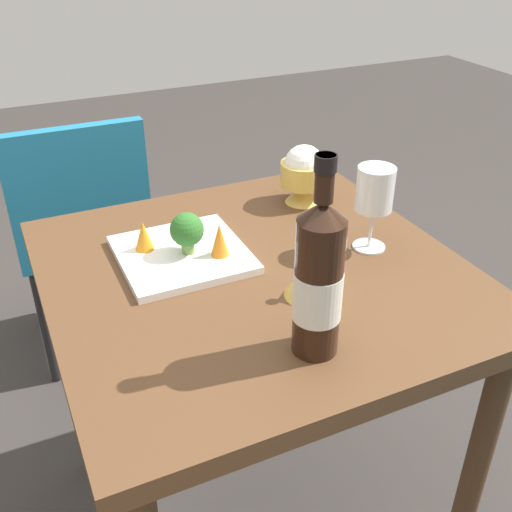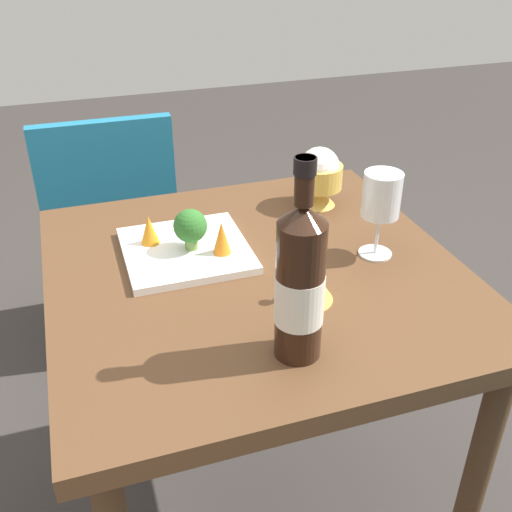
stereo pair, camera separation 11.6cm
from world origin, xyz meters
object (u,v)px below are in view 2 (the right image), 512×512
at_px(serving_plate, 186,250).
at_px(rice_bowl_lid, 306,281).
at_px(wine_glass, 382,197).
at_px(rice_bowl, 319,176).
at_px(wine_bottle, 300,284).
at_px(chair_near_window, 110,212).
at_px(carrot_garnish_left, 149,230).
at_px(carrot_garnish_right, 222,238).
at_px(broccoli_floret, 190,227).

bearing_deg(serving_plate, rice_bowl_lid, -52.68).
relative_size(wine_glass, rice_bowl, 1.26).
bearing_deg(rice_bowl, wine_bottle, -116.58).
distance_m(chair_near_window, wine_bottle, 1.15).
relative_size(carrot_garnish_left, carrot_garnish_right, 0.90).
bearing_deg(rice_bowl, broccoli_floret, -157.62).
relative_size(rice_bowl_lid, carrot_garnish_right, 1.46).
height_order(wine_bottle, rice_bowl, wine_bottle).
bearing_deg(rice_bowl_lid, chair_near_window, 106.29).
bearing_deg(wine_glass, chair_near_window, 119.43).
xyz_separation_m(rice_bowl_lid, carrot_garnish_right, (-0.11, 0.18, 0.01)).
height_order(wine_glass, broccoli_floret, wine_glass).
bearing_deg(rice_bowl_lid, carrot_garnish_right, 120.66).
relative_size(serving_plate, carrot_garnish_left, 4.07).
bearing_deg(rice_bowl, chair_near_window, 127.72).
bearing_deg(carrot_garnish_right, chair_near_window, 102.41).
distance_m(rice_bowl, serving_plate, 0.38).
distance_m(wine_glass, rice_bowl_lid, 0.24).
distance_m(serving_plate, broccoli_floret, 0.06).
bearing_deg(wine_bottle, rice_bowl, 63.42).
distance_m(rice_bowl, broccoli_floret, 0.36).
distance_m(wine_glass, carrot_garnish_right, 0.32).
bearing_deg(chair_near_window, wine_bottle, -78.62).
height_order(rice_bowl, carrot_garnish_left, rice_bowl).
height_order(wine_glass, serving_plate, wine_glass).
xyz_separation_m(wine_bottle, wine_glass, (0.27, 0.24, -0.00)).
bearing_deg(wine_glass, rice_bowl_lid, -152.20).
xyz_separation_m(rice_bowl, serving_plate, (-0.35, -0.13, -0.07)).
bearing_deg(broccoli_floret, wine_glass, -17.53).
height_order(rice_bowl, carrot_garnish_right, rice_bowl).
xyz_separation_m(chair_near_window, carrot_garnish_left, (0.04, -0.67, 0.27)).
height_order(wine_glass, carrot_garnish_right, wine_glass).
bearing_deg(carrot_garnish_left, wine_bottle, -67.45).
bearing_deg(broccoli_floret, serving_plate, 136.88).
bearing_deg(carrot_garnish_left, serving_plate, -31.61).
xyz_separation_m(chair_near_window, broccoli_floret, (0.11, -0.72, 0.29)).
height_order(wine_bottle, broccoli_floret, wine_bottle).
bearing_deg(chair_near_window, broccoli_floret, -80.54).
relative_size(wine_bottle, rice_bowl, 2.35).
xyz_separation_m(wine_bottle, rice_bowl, (0.25, 0.49, -0.06)).
xyz_separation_m(serving_plate, carrot_garnish_right, (0.07, -0.04, 0.04)).
relative_size(rice_bowl, serving_plate, 0.56).
distance_m(chair_near_window, rice_bowl, 0.79).
bearing_deg(broccoli_floret, rice_bowl_lid, -53.18).
distance_m(chair_near_window, carrot_garnish_right, 0.82).
height_order(chair_near_window, wine_bottle, wine_bottle).
bearing_deg(carrot_garnish_right, carrot_garnish_left, 146.82).
xyz_separation_m(chair_near_window, wine_glass, (0.47, -0.83, 0.36)).
height_order(chair_near_window, broccoli_floret, broccoli_floret).
xyz_separation_m(wine_bottle, serving_plate, (-0.10, 0.36, -0.12)).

